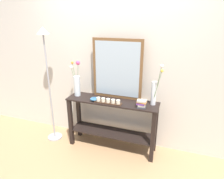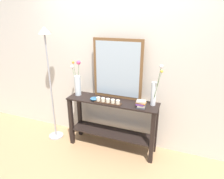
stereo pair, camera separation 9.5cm
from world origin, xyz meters
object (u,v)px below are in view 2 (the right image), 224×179
at_px(console_table, 112,119).
at_px(floor_lamp, 48,67).
at_px(vase_right, 154,92).
at_px(book_stack, 141,104).
at_px(candle_tray, 108,101).
at_px(tall_vase_left, 78,83).
at_px(mirror_leaning, 117,69).
at_px(decorative_bowl, 94,99).

height_order(console_table, floor_lamp, floor_lamp).
height_order(vase_right, book_stack, vase_right).
relative_size(candle_tray, floor_lamp, 0.22).
distance_m(console_table, vase_right, 0.77).
height_order(book_stack, floor_lamp, floor_lamp).
relative_size(tall_vase_left, book_stack, 4.13).
relative_size(vase_right, candle_tray, 1.53).
bearing_deg(tall_vase_left, book_stack, -6.13).
bearing_deg(vase_right, candle_tray, -165.73).
bearing_deg(floor_lamp, vase_right, 4.61).
relative_size(tall_vase_left, candle_tray, 1.41).
xyz_separation_m(mirror_leaning, candle_tray, (-0.05, -0.24, -0.41)).
xyz_separation_m(tall_vase_left, candle_tray, (0.55, -0.12, -0.17)).
height_order(console_table, tall_vase_left, tall_vase_left).
bearing_deg(decorative_bowl, vase_right, 9.29).
relative_size(vase_right, decorative_bowl, 4.88).
bearing_deg(candle_tray, console_table, 77.39).
bearing_deg(decorative_bowl, book_stack, -0.76).
xyz_separation_m(mirror_leaning, decorative_bowl, (-0.27, -0.22, -0.41)).
bearing_deg(decorative_bowl, candle_tray, -4.90).
bearing_deg(tall_vase_left, mirror_leaning, 11.50).
bearing_deg(decorative_bowl, tall_vase_left, 162.91).
distance_m(console_table, candle_tray, 0.35).
bearing_deg(decorative_bowl, mirror_leaning, 39.06).
distance_m(decorative_bowl, book_stack, 0.69).
distance_m(candle_tray, book_stack, 0.47).
xyz_separation_m(console_table, vase_right, (0.59, 0.05, 0.50)).
bearing_deg(book_stack, tall_vase_left, 173.87).
bearing_deg(candle_tray, mirror_leaning, 77.82).
xyz_separation_m(vase_right, candle_tray, (-0.61, -0.16, -0.17)).
height_order(decorative_bowl, floor_lamp, floor_lamp).
bearing_deg(tall_vase_left, decorative_bowl, -17.09).
bearing_deg(book_stack, console_table, 168.51).
relative_size(decorative_bowl, floor_lamp, 0.07).
bearing_deg(mirror_leaning, console_table, -101.86).
height_order(mirror_leaning, vase_right, mirror_leaning).
distance_m(mirror_leaning, tall_vase_left, 0.66).
distance_m(console_table, floor_lamp, 1.25).
distance_m(console_table, mirror_leaning, 0.75).
distance_m(console_table, tall_vase_left, 0.76).
bearing_deg(floor_lamp, console_table, 4.23).
distance_m(console_table, decorative_bowl, 0.42).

